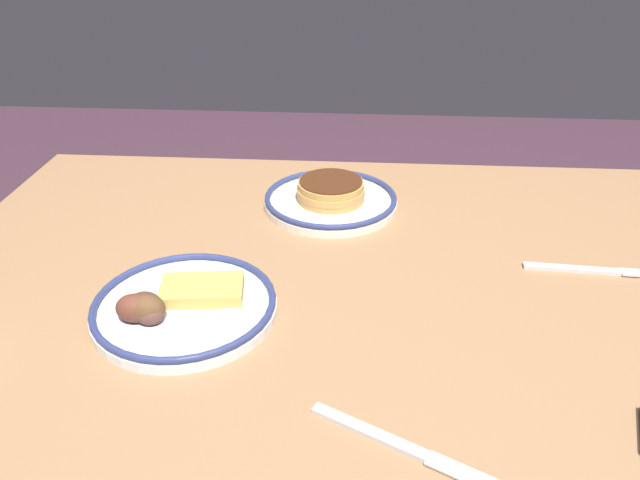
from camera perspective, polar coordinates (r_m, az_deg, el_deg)
The scene contains 5 objects.
dining_table at distance 1.01m, azimuth 3.21°, elevation -6.57°, with size 1.36×0.89×0.72m.
plate_near_main at distance 1.15m, azimuth 0.99°, elevation 3.95°, with size 0.25×0.25×0.05m.
plate_center_pancakes at distance 0.88m, azimuth -12.78°, elevation -5.91°, with size 0.26×0.26×0.05m.
fork_near at distance 1.04m, azimuth 23.16°, elevation -2.53°, with size 0.18×0.03×0.01m.
butter_knife at distance 0.69m, azimuth 8.02°, elevation -18.54°, with size 0.21×0.12×0.01m.
Camera 1 is at (-0.00, 0.81, 1.24)m, focal length 34.57 mm.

